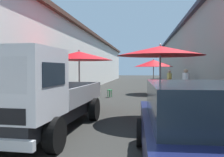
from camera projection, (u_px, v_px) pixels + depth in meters
ground at (131, 96)px, 14.63m from camera, size 90.00×90.00×0.00m
building_left_whitewash at (37, 59)px, 17.68m from camera, size 49.80×7.50×4.65m
fruit_stall_near_right at (79, 63)px, 9.50m from camera, size 2.67×2.67×2.41m
fruit_stall_far_left at (154, 67)px, 15.92m from camera, size 2.54×2.54×2.31m
fruit_stall_mid_lane at (161, 61)px, 7.85m from camera, size 2.82×2.82×2.47m
hatchback_car at (200, 129)px, 3.68m from camera, size 3.96×2.02×1.45m
delivery_truck at (31, 96)px, 5.53m from camera, size 5.00×2.15×2.08m
vendor_by_crates at (169, 79)px, 17.40m from camera, size 0.61×0.31×1.55m
vendor_in_shade at (186, 82)px, 13.02m from camera, size 0.65×0.29×1.66m
parked_scooter at (189, 96)px, 10.84m from camera, size 1.69×0.39×1.14m
plastic_stool at (110, 92)px, 14.00m from camera, size 0.30×0.30×0.43m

